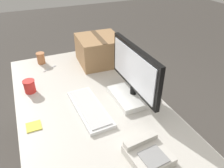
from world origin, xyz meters
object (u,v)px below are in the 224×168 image
monitor (134,79)px  cardboard_box (99,50)px  desk_phone (147,154)px  sticky_note_pad (34,126)px  keyboard (89,108)px  paper_cup_left (41,58)px  paper_cup_right (30,86)px  spoon (51,68)px

monitor → cardboard_box: (-0.59, -0.02, -0.03)m
desk_phone → sticky_note_pad: bearing=-137.7°
cardboard_box → sticky_note_pad: size_ratio=4.40×
keyboard → desk_phone: (0.45, 0.14, 0.02)m
paper_cup_left → cardboard_box: (0.18, 0.47, 0.07)m
keyboard → paper_cup_right: paper_cup_right is taller
monitor → keyboard: size_ratio=1.25×
paper_cup_left → cardboard_box: cardboard_box is taller
keyboard → paper_cup_left: paper_cup_left is taller
paper_cup_right → spoon: bearing=146.5°
paper_cup_left → sticky_note_pad: bearing=-11.5°
keyboard → cardboard_box: bearing=151.1°
desk_phone → spoon: size_ratio=1.72×
sticky_note_pad → monitor: bearing=91.8°
keyboard → spoon: (-0.65, -0.12, -0.01)m
monitor → paper_cup_left: (-0.76, -0.48, -0.10)m
cardboard_box → sticky_note_pad: cardboard_box is taller
spoon → sticky_note_pad: size_ratio=1.48×
desk_phone → cardboard_box: cardboard_box is taller
sticky_note_pad → cardboard_box: bearing=134.0°
paper_cup_left → sticky_note_pad: size_ratio=1.17×
paper_cup_left → paper_cup_right: paper_cup_left is taller
monitor → paper_cup_left: bearing=-147.8°
spoon → keyboard: bearing=-113.2°
cardboard_box → sticky_note_pad: bearing=-46.0°
monitor → paper_cup_right: (-0.35, -0.62, -0.10)m
sticky_note_pad → spoon: bearing=161.7°
paper_cup_right → sticky_note_pad: paper_cup_right is taller
desk_phone → spoon: 1.13m
keyboard → sticky_note_pad: keyboard is taller
keyboard → desk_phone: desk_phone is taller
keyboard → paper_cup_right: 0.47m
paper_cup_left → spoon: bearing=26.9°
paper_cup_right → spoon: size_ratio=0.74×
monitor → sticky_note_pad: bearing=-88.2°
paper_cup_right → sticky_note_pad: size_ratio=1.10×
monitor → keyboard: monitor is taller
cardboard_box → monitor: bearing=1.5°
monitor → desk_phone: monitor is taller
desk_phone → paper_cup_right: 0.93m
keyboard → paper_cup_left: 0.79m
paper_cup_right → cardboard_box: bearing=111.5°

